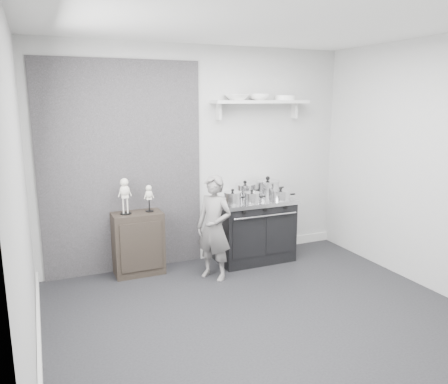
# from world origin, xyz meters

# --- Properties ---
(ground) EXTENTS (4.00, 4.00, 0.00)m
(ground) POSITION_xyz_m (0.00, 0.00, 0.00)
(ground) COLOR black
(ground) RESTS_ON ground
(room_shell) EXTENTS (4.02, 3.62, 2.71)m
(room_shell) POSITION_xyz_m (-0.09, 0.15, 1.64)
(room_shell) COLOR #A9A9A6
(room_shell) RESTS_ON ground
(wall_shelf) EXTENTS (1.30, 0.26, 0.24)m
(wall_shelf) POSITION_xyz_m (0.80, 1.68, 2.01)
(wall_shelf) COLOR silver
(wall_shelf) RESTS_ON room_shell
(stove) EXTENTS (1.01, 0.63, 0.81)m
(stove) POSITION_xyz_m (0.63, 1.48, 0.41)
(stove) COLOR black
(stove) RESTS_ON ground
(side_cabinet) EXTENTS (0.58, 0.34, 0.75)m
(side_cabinet) POSITION_xyz_m (-0.85, 1.61, 0.37)
(side_cabinet) COLOR black
(side_cabinet) RESTS_ON ground
(child) EXTENTS (0.50, 0.53, 1.22)m
(child) POSITION_xyz_m (-0.07, 1.12, 0.61)
(child) COLOR slate
(child) RESTS_ON ground
(pot_front_left) EXTENTS (0.31, 0.22, 0.19)m
(pot_front_left) POSITION_xyz_m (0.27, 1.36, 0.88)
(pot_front_left) COLOR silver
(pot_front_left) RESTS_ON stove
(pot_back_left) EXTENTS (0.34, 0.26, 0.22)m
(pot_back_left) POSITION_xyz_m (0.56, 1.61, 0.90)
(pot_back_left) COLOR silver
(pot_back_left) RESTS_ON stove
(pot_back_right) EXTENTS (0.40, 0.31, 0.26)m
(pot_back_right) POSITION_xyz_m (0.88, 1.59, 0.91)
(pot_back_right) COLOR silver
(pot_back_right) RESTS_ON stove
(pot_front_right) EXTENTS (0.34, 0.26, 0.17)m
(pot_front_right) POSITION_xyz_m (0.92, 1.33, 0.87)
(pot_front_right) COLOR silver
(pot_front_right) RESTS_ON stove
(pot_front_center) EXTENTS (0.29, 0.20, 0.17)m
(pot_front_center) POSITION_xyz_m (0.51, 1.32, 0.87)
(pot_front_center) COLOR silver
(pot_front_center) RESTS_ON stove
(skeleton_full) EXTENTS (0.14, 0.09, 0.49)m
(skeleton_full) POSITION_xyz_m (-0.98, 1.61, 0.99)
(skeleton_full) COLOR beige
(skeleton_full) RESTS_ON side_cabinet
(skeleton_torso) EXTENTS (0.10, 0.07, 0.37)m
(skeleton_torso) POSITION_xyz_m (-0.70, 1.61, 0.93)
(skeleton_torso) COLOR beige
(skeleton_torso) RESTS_ON side_cabinet
(bowl_large) EXTENTS (0.28, 0.28, 0.07)m
(bowl_large) POSITION_xyz_m (0.46, 1.67, 2.07)
(bowl_large) COLOR white
(bowl_large) RESTS_ON wall_shelf
(bowl_small) EXTENTS (0.25, 0.25, 0.08)m
(bowl_small) POSITION_xyz_m (0.78, 1.67, 2.08)
(bowl_small) COLOR white
(bowl_small) RESTS_ON wall_shelf
(plate_stack) EXTENTS (0.26, 0.26, 0.06)m
(plate_stack) POSITION_xyz_m (1.15, 1.67, 2.07)
(plate_stack) COLOR white
(plate_stack) RESTS_ON wall_shelf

